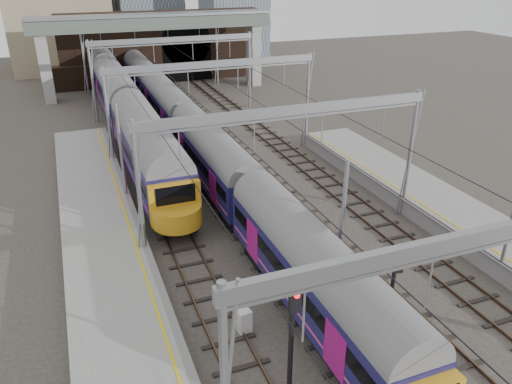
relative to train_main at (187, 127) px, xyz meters
name	(u,v)px	position (x,y,z in m)	size (l,w,h in m)	color
ground	(358,318)	(2.00, -23.39, -2.38)	(160.00, 160.00, 0.00)	#38332D
platform_left	(122,328)	(-8.18, -20.89, -1.82)	(4.32, 55.00, 1.12)	gray
tracks	(245,190)	(2.00, -8.39, -2.36)	(14.40, 80.00, 0.22)	#4C3828
overhead_line	(215,79)	(2.00, -1.90, 4.19)	(16.80, 80.00, 8.00)	gray
retaining_wall	(158,49)	(3.40, 28.54, 1.95)	(28.00, 2.75, 9.00)	#301F15
overbridge	(154,31)	(2.00, 22.61, 4.89)	(28.00, 3.00, 9.25)	gray
train_main	(187,127)	(0.00, 0.00, 0.00)	(2.62, 60.62, 4.57)	black
train_second	(117,93)	(-4.00, 12.92, 0.26)	(3.05, 52.83, 5.16)	black
signal_near_left	(292,336)	(-3.11, -26.95, 1.05)	(0.41, 0.49, 5.54)	black
signal_near_centre	(393,291)	(1.84, -25.66, 0.72)	(0.37, 0.47, 4.93)	black
relay_cabinet	(244,321)	(-3.16, -22.38, -1.82)	(0.56, 0.47, 1.12)	silver
equip_cover_a	(361,384)	(-0.02, -26.85, -2.32)	(0.94, 0.67, 0.11)	blue
equip_cover_b	(358,299)	(2.73, -22.21, -2.33)	(0.79, 0.56, 0.09)	blue
equip_cover_c	(403,262)	(6.67, -20.35, -2.32)	(0.94, 0.66, 0.11)	blue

